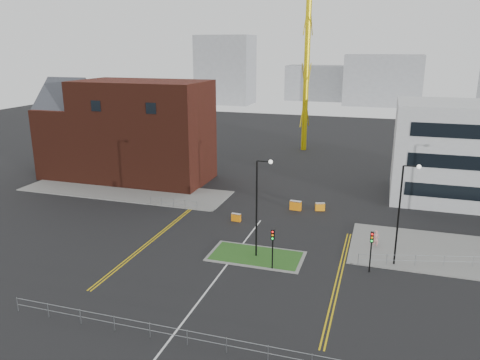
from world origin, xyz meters
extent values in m
plane|color=black|center=(0.00, 0.00, 0.00)|extent=(200.00, 200.00, 0.00)
cube|color=slate|center=(-20.00, 22.00, 0.06)|extent=(28.00, 8.00, 0.12)
cube|color=slate|center=(2.00, 8.00, 0.04)|extent=(8.60, 4.60, 0.08)
cube|color=#22551C|center=(2.00, 8.00, 0.06)|extent=(8.00, 4.00, 0.12)
cube|color=#461B11|center=(-20.00, 28.00, 7.00)|extent=(18.00, 10.00, 14.00)
cube|color=black|center=(-24.00, 22.98, 11.00)|extent=(1.40, 0.10, 1.40)
cube|color=black|center=(-16.00, 22.98, 11.00)|extent=(1.40, 0.10, 1.40)
cube|color=#461B11|center=(-32.00, 28.00, 5.00)|extent=(6.00, 10.00, 10.00)
cube|color=#2D3038|center=(-32.00, 28.00, 10.00)|extent=(6.40, 8.49, 8.49)
cylinder|color=yellow|center=(-2.00, 55.00, 18.04)|extent=(1.00, 1.00, 36.08)
cylinder|color=black|center=(2.00, 8.00, 4.50)|extent=(0.16, 0.16, 9.00)
cylinder|color=black|center=(2.60, 8.00, 9.00)|extent=(1.20, 0.10, 0.10)
sphere|color=silver|center=(3.20, 8.00, 9.00)|extent=(0.36, 0.36, 0.36)
cylinder|color=black|center=(14.00, 10.00, 4.50)|extent=(0.16, 0.16, 9.00)
cylinder|color=black|center=(14.60, 10.00, 9.00)|extent=(1.20, 0.10, 0.10)
sphere|color=silver|center=(15.20, 10.00, 9.00)|extent=(0.36, 0.36, 0.36)
cylinder|color=black|center=(4.00, 6.00, 1.50)|extent=(0.12, 0.12, 3.00)
cube|color=black|center=(4.00, 6.00, 3.20)|extent=(0.28, 0.22, 0.90)
sphere|color=red|center=(4.00, 5.87, 3.50)|extent=(0.18, 0.18, 0.18)
sphere|color=orange|center=(4.00, 5.87, 3.20)|extent=(0.18, 0.18, 0.18)
sphere|color=#0CCC33|center=(4.00, 5.87, 2.90)|extent=(0.18, 0.18, 0.18)
cylinder|color=black|center=(12.00, 8.00, 1.50)|extent=(0.12, 0.12, 3.00)
cube|color=black|center=(12.00, 8.00, 3.20)|extent=(0.28, 0.22, 0.90)
sphere|color=red|center=(12.00, 7.87, 3.50)|extent=(0.18, 0.18, 0.18)
sphere|color=orange|center=(12.00, 7.87, 3.20)|extent=(0.18, 0.18, 0.18)
sphere|color=#0CCC33|center=(12.00, 7.87, 2.90)|extent=(0.18, 0.18, 0.18)
cylinder|color=gray|center=(0.00, -6.00, 1.05)|extent=(24.00, 0.04, 0.04)
cylinder|color=gray|center=(0.00, -6.00, 0.55)|extent=(24.00, 0.04, 0.04)
cylinder|color=gray|center=(-12.00, -6.00, 0.55)|extent=(0.05, 0.05, 1.10)
cylinder|color=gray|center=(-11.00, 18.00, 1.05)|extent=(6.00, 0.04, 0.04)
cylinder|color=gray|center=(-11.00, 18.00, 0.55)|extent=(6.00, 0.04, 0.04)
cylinder|color=gray|center=(-14.00, 18.00, 0.55)|extent=(0.05, 0.05, 1.10)
cylinder|color=gray|center=(-8.00, 18.00, 0.55)|extent=(0.05, 0.05, 1.10)
cylinder|color=gray|center=(20.50, 11.50, 1.05)|extent=(19.01, 5.04, 0.04)
cylinder|color=gray|center=(20.50, 11.50, 0.55)|extent=(19.01, 5.04, 0.04)
cylinder|color=gray|center=(11.00, 9.00, 0.55)|extent=(0.05, 0.05, 1.10)
cube|color=silver|center=(0.00, 2.00, 0.01)|extent=(0.15, 30.00, 0.01)
cube|color=gold|center=(-9.00, 10.00, 0.01)|extent=(0.12, 24.00, 0.01)
cube|color=gold|center=(-8.70, 10.00, 0.01)|extent=(0.12, 24.00, 0.01)
cube|color=gold|center=(9.50, 6.00, 0.01)|extent=(0.12, 20.00, 0.01)
cube|color=gold|center=(9.80, 6.00, 0.01)|extent=(0.12, 20.00, 0.01)
cube|color=gray|center=(-40.00, 120.00, 11.00)|extent=(18.00, 12.00, 22.00)
cube|color=gray|center=(10.00, 130.00, 8.00)|extent=(24.00, 12.00, 16.00)
cube|color=gray|center=(-8.00, 140.00, 6.00)|extent=(30.00, 12.00, 12.00)
imported|color=tan|center=(12.30, 13.39, 0.87)|extent=(0.70, 0.52, 1.74)
cube|color=orange|center=(-2.51, 16.00, 0.44)|extent=(1.08, 0.46, 0.87)
cube|color=silver|center=(-2.51, 16.00, 0.83)|extent=(1.08, 0.46, 0.10)
cube|color=orange|center=(3.00, 21.56, 0.56)|extent=(1.36, 0.54, 1.11)
cube|color=silver|center=(3.00, 21.56, 1.06)|extent=(1.36, 0.54, 0.13)
cube|color=orange|center=(5.76, 22.22, 0.47)|extent=(1.18, 0.73, 0.93)
cube|color=silver|center=(5.76, 22.22, 0.88)|extent=(1.18, 0.73, 0.11)
camera|label=1|loc=(12.38, -29.73, 18.48)|focal=35.00mm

